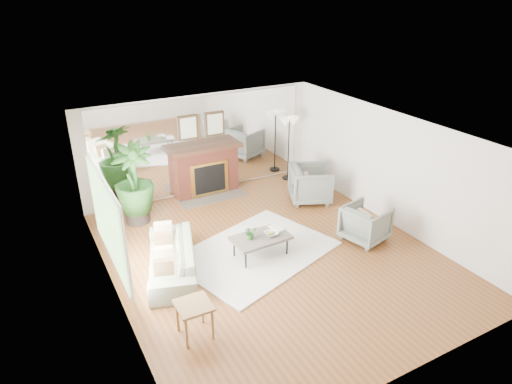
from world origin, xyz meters
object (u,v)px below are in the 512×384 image
coffee_table (261,238)px  armchair_front (366,223)px  armchair_back (311,184)px  potted_ficus (134,182)px  sofa (171,258)px  fireplace (206,170)px  floor_lamp (289,127)px  side_table (194,309)px

coffee_table → armchair_front: bearing=-11.9°
armchair_back → potted_ficus: potted_ficus is taller
sofa → armchair_back: size_ratio=2.15×
armchair_front → potted_ficus: bearing=38.7°
fireplace → armchair_back: (2.07, -1.58, -0.22)m
floor_lamp → coffee_table: bearing=-129.9°
potted_ficus → armchair_back: bearing=-13.3°
sofa → armchair_front: size_ratio=2.49×
potted_ficus → floor_lamp: size_ratio=1.07×
sofa → floor_lamp: bearing=140.3°
fireplace → sofa: (-1.94, -2.87, -0.35)m
potted_ficus → coffee_table: bearing=-56.0°
fireplace → coffee_table: size_ratio=1.79×
armchair_back → potted_ficus: size_ratio=0.53×
coffee_table → sofa: sofa is taller
fireplace → coffee_table: fireplace is taller
coffee_table → armchair_back: bearing=35.1°
coffee_table → armchair_back: armchair_back is taller
fireplace → floor_lamp: 2.46m
coffee_table → armchair_back: 2.81m
coffee_table → potted_ficus: bearing=124.0°
armchair_front → sofa: bearing=64.7°
fireplace → coffee_table: 3.22m
fireplace → sofa: size_ratio=0.98×
side_table → armchair_front: bearing=13.0°
armchair_front → coffee_table: bearing=64.3°
sofa → fireplace: bearing=163.8°
armchair_front → armchair_back: bearing=-15.6°
sofa → side_table: sofa is taller
side_table → potted_ficus: (0.21, 4.02, 0.49)m
coffee_table → armchair_front: 2.29m
fireplace → armchair_front: size_ratio=2.44×
sofa → potted_ficus: potted_ficus is taller
sofa → floor_lamp: (4.26, 2.71, 1.17)m
fireplace → side_table: size_ratio=3.50×
fireplace → floor_lamp: bearing=-3.9°
armchair_front → potted_ficus: size_ratio=0.46×
coffee_table → potted_ficus: potted_ficus is taller
sofa → potted_ficus: (-0.03, 2.24, 0.68)m
fireplace → armchair_back: fireplace is taller
coffee_table → floor_lamp: (2.55, 3.04, 1.06)m
armchair_front → potted_ficus: potted_ficus is taller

